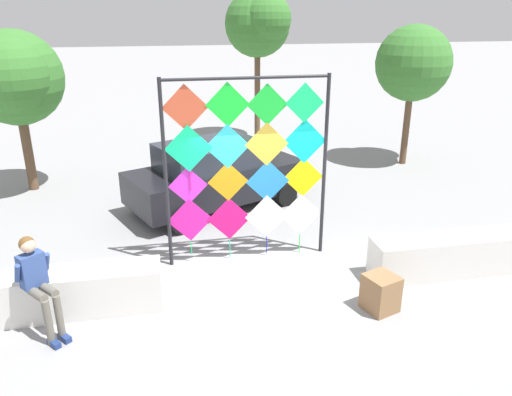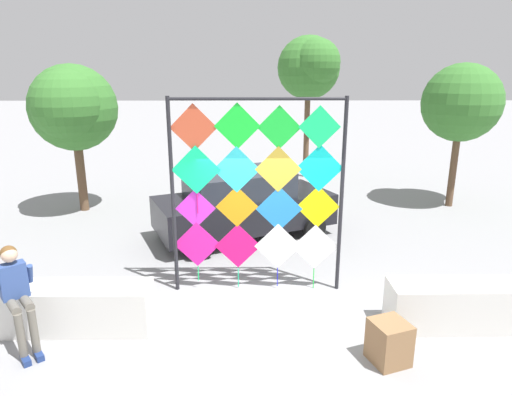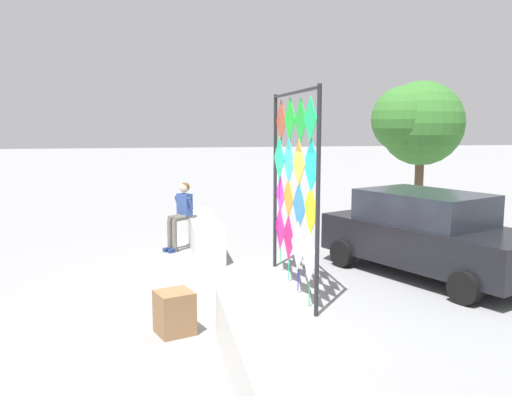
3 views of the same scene
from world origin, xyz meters
The scene contains 10 objects.
ground centered at (0.00, 0.00, 0.00)m, with size 120.00×120.00×0.00m, color gray.
plaza_ledge_left centered at (-3.62, -0.36, 0.37)m, with size 3.46×0.64×0.75m, color silver.
plaza_ledge_right centered at (3.62, -0.36, 0.37)m, with size 3.46×0.64×0.75m, color silver.
kite_display_rack centered at (-0.19, 0.96, 2.00)m, with size 3.08×0.08×3.60m.
seated_vendor centered at (-3.63, -0.89, 0.95)m, with size 0.73×0.76×1.59m.
parked_car centered at (-0.50, 3.76, 0.84)m, with size 4.63×3.40×1.65m.
cardboard_box_large centered at (1.62, -1.24, 0.31)m, with size 0.48×0.49×0.62m, color olive.
tree_palm_like centered at (5.89, 6.48, 3.07)m, with size 2.45×2.42×4.22m.
tree_broadleaf centered at (1.87, 10.28, 4.12)m, with size 2.31×2.51×5.27m.
tree_far_right centered at (-5.24, 5.83, 3.01)m, with size 2.39×2.67×4.19m.
Camera 2 is at (-0.31, -6.55, 3.93)m, focal length 30.81 mm.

